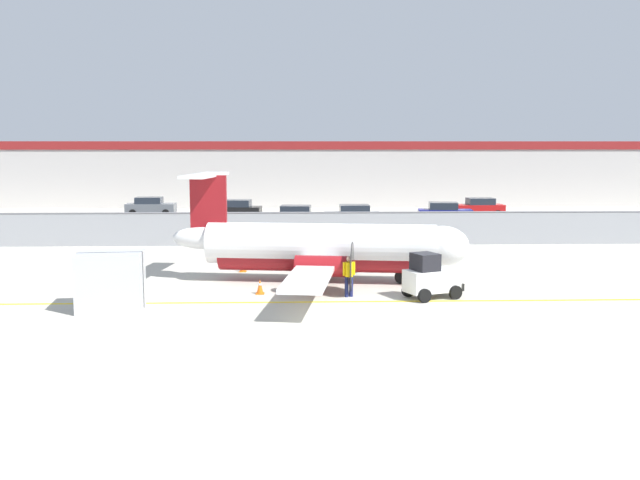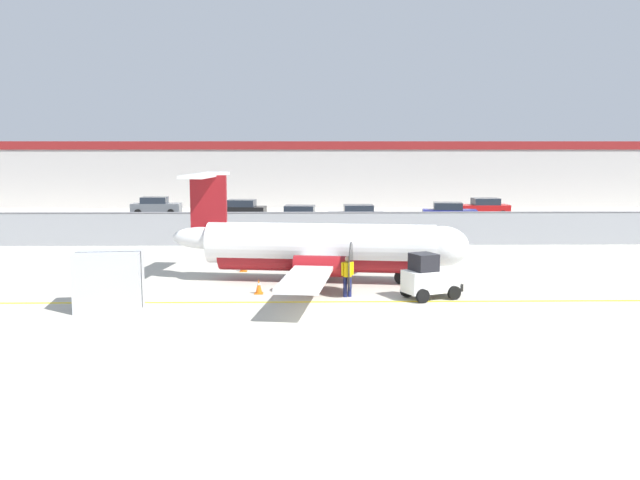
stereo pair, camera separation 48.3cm
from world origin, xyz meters
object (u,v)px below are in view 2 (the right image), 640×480
parked_car_1 (240,209)px  parked_car_2 (301,216)px  parked_car_0 (156,206)px  baggage_tug (430,278)px  ground_crew_worker (347,274)px  parked_car_4 (449,213)px  parked_car_5 (484,208)px  cargo_container (109,280)px  traffic_cone_near_left (259,286)px  commuter_airplane (326,247)px  traffic_cone_far_left (243,265)px  traffic_cone_near_right (315,266)px  parked_car_3 (357,215)px

parked_car_1 → parked_car_2: size_ratio=1.00×
parked_car_0 → baggage_tug: bearing=-61.5°
baggage_tug → ground_crew_worker: bearing=150.3°
parked_car_4 → ground_crew_worker: bearing=-103.0°
parked_car_5 → ground_crew_worker: bearing=64.0°
baggage_tug → cargo_container: bearing=163.6°
parked_car_0 → traffic_cone_near_left: bearing=-71.1°
commuter_airplane → traffic_cone_far_left: bearing=153.5°
traffic_cone_near_right → commuter_airplane: bearing=-79.8°
parked_car_0 → parked_car_5: (28.17, -1.92, 0.00)m
parked_car_0 → parked_car_1: (7.63, -3.20, 0.00)m
baggage_tug → parked_car_3: baggage_tug is taller
parked_car_0 → parked_car_2: same height
parked_car_2 → parked_car_3: bearing=12.5°
parked_car_1 → parked_car_5: (20.54, 1.28, 0.00)m
traffic_cone_far_left → traffic_cone_near_right: bearing=-2.7°
traffic_cone_near_left → traffic_cone_near_right: same height
baggage_tug → parked_car_5: 33.07m
baggage_tug → parked_car_1: bearing=85.8°
traffic_cone_near_right → parked_car_4: bearing=62.7°
parked_car_1 → parked_car_3: bearing=156.6°
traffic_cone_near_left → traffic_cone_near_right: (2.42, 5.12, 0.00)m
cargo_container → parked_car_2: cargo_container is taller
parked_car_2 → parked_car_5: 16.98m
parked_car_3 → parked_car_5: same height
cargo_container → parked_car_1: size_ratio=0.59×
parked_car_3 → ground_crew_worker: bearing=84.8°
commuter_airplane → parked_car_5: 31.34m
parked_car_2 → parked_car_0: bearing=151.2°
parked_car_4 → parked_car_2: bearing=-161.2°
baggage_tug → traffic_cone_near_left: (-7.03, 1.04, -0.54)m
traffic_cone_near_left → parked_car_2: parked_car_2 is taller
ground_crew_worker → traffic_cone_far_left: ground_crew_worker is taller
ground_crew_worker → cargo_container: bearing=83.6°
traffic_cone_far_left → parked_car_5: parked_car_5 is taller
commuter_airplane → traffic_cone_near_right: commuter_airplane is taller
traffic_cone_near_right → parked_car_2: bearing=92.6°
baggage_tug → parked_car_2: 25.14m
ground_crew_worker → traffic_cone_near_right: bearing=-5.5°
baggage_tug → parked_car_0: size_ratio=0.61×
parked_car_1 → parked_car_3: same height
ground_crew_worker → traffic_cone_near_right: (-1.28, 5.79, -0.64)m
commuter_airplane → parked_car_3: commuter_airplane is taller
traffic_cone_near_left → parked_car_0: 34.23m
baggage_tug → parked_car_5: bearing=48.9°
ground_crew_worker → traffic_cone_near_left: 3.81m
cargo_container → parked_car_2: size_ratio=0.59×
parked_car_0 → parked_car_3: same height
baggage_tug → traffic_cone_near_left: bearing=148.2°
cargo_container → parked_car_1: bearing=80.5°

